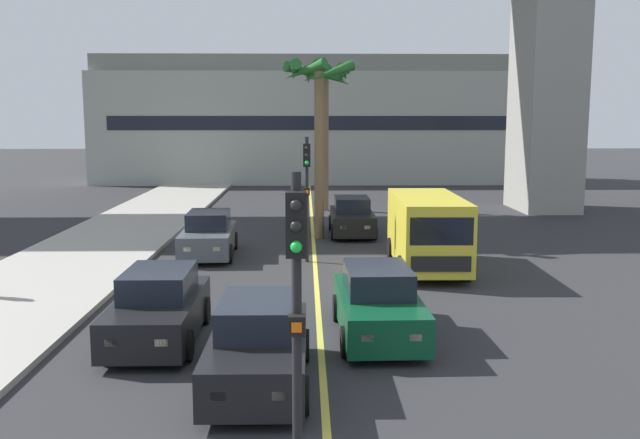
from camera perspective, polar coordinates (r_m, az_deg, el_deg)
lane_stripe_center at (r=25.37m, az=-0.49°, el=-2.61°), size 0.14×56.00×0.01m
pier_building_backdrop at (r=53.75m, az=-0.90°, el=8.09°), size 31.78×8.04×9.31m
car_queue_front at (r=12.83m, az=-5.05°, el=-10.31°), size 1.86×4.11×1.56m
car_queue_second at (r=15.53m, az=4.78°, el=-6.98°), size 1.91×4.14×1.56m
car_queue_third at (r=24.71m, az=-9.13°, el=-1.32°), size 1.93×4.15×1.56m
car_queue_fourth at (r=28.88m, az=2.63°, el=0.17°), size 1.84×4.10×1.56m
car_queue_fifth at (r=15.59m, az=-13.10°, el=-7.12°), size 1.84×4.10×1.56m
delivery_van at (r=22.36m, az=8.79°, el=-0.85°), size 2.23×5.28×2.36m
traffic_light_median_near at (r=8.22m, az=-1.93°, el=-6.48°), size 0.24×0.37×4.20m
traffic_light_median_far at (r=23.06m, az=-1.09°, el=3.10°), size 0.24×0.37×4.20m
palm_tree_near_median at (r=36.34m, az=0.39°, el=9.81°), size 2.62×2.73×7.57m
palm_tree_mid_median at (r=27.69m, az=-0.11°, el=10.05°), size 2.91×3.06×7.14m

